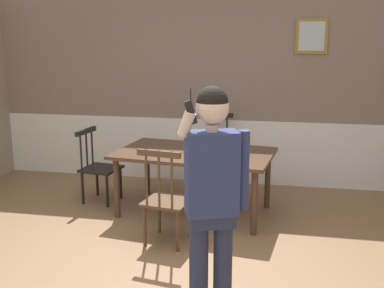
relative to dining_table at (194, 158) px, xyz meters
name	(u,v)px	position (x,y,z in m)	size (l,w,h in m)	color
ground_plane	(152,273)	(-0.09, -1.58, -0.69)	(7.04, 7.04, 0.00)	#846042
room_back_partition	(206,94)	(-0.09, 1.35, 0.62)	(6.40, 0.17, 2.71)	gray
dining_table	(194,158)	(0.00, 0.00, 0.00)	(1.96, 1.32, 0.76)	#4C3323
chair_near_window	(99,167)	(-1.30, 0.16, -0.22)	(0.51, 0.51, 0.95)	black
chair_by_doorway	(215,155)	(0.11, 0.93, -0.19)	(0.47, 0.47, 1.07)	black
chair_at_table_head	(166,199)	(-0.12, -0.93, -0.20)	(0.52, 0.52, 1.03)	#513823
person_figure	(212,191)	(0.55, -2.19, 0.34)	(0.49, 0.32, 1.77)	#282E49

